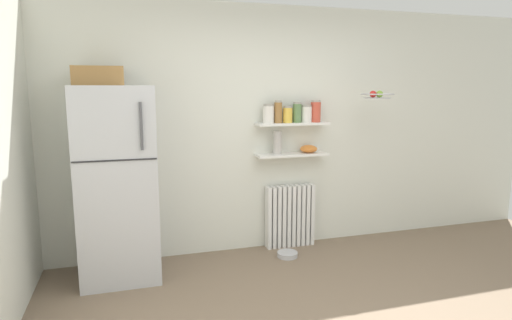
# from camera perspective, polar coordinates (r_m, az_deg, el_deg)

# --- Properties ---
(ground_plane) EXTENTS (7.04, 7.04, 0.00)m
(ground_plane) POSITION_cam_1_polar(r_m,az_deg,el_deg) (3.62, 7.95, -19.41)
(ground_plane) COLOR #7A6651
(back_wall) EXTENTS (7.04, 0.10, 2.60)m
(back_wall) POSITION_cam_1_polar(r_m,az_deg,el_deg) (4.64, 0.29, 4.03)
(back_wall) COLOR silver
(back_wall) RESTS_ON ground_plane
(refrigerator) EXTENTS (0.69, 0.71, 1.93)m
(refrigerator) POSITION_cam_1_polar(r_m,az_deg,el_deg) (4.11, -17.99, -2.54)
(refrigerator) COLOR #B7BABF
(refrigerator) RESTS_ON ground_plane
(radiator) EXTENTS (0.55, 0.12, 0.69)m
(radiator) POSITION_cam_1_polar(r_m,az_deg,el_deg) (4.81, 4.53, -7.41)
(radiator) COLOR white
(radiator) RESTS_ON ground_plane
(wall_shelf_lower) EXTENTS (0.79, 0.22, 0.02)m
(wall_shelf_lower) POSITION_cam_1_polar(r_m,az_deg,el_deg) (4.63, 4.78, 0.73)
(wall_shelf_lower) COLOR white
(wall_shelf_upper) EXTENTS (0.79, 0.22, 0.02)m
(wall_shelf_upper) POSITION_cam_1_polar(r_m,az_deg,el_deg) (4.59, 4.84, 4.82)
(wall_shelf_upper) COLOR white
(storage_jar_0) EXTENTS (0.12, 0.12, 0.20)m
(storage_jar_0) POSITION_cam_1_polar(r_m,az_deg,el_deg) (4.49, 1.65, 6.15)
(storage_jar_0) COLOR silver
(storage_jar_0) RESTS_ON wall_shelf_upper
(storage_jar_1) EXTENTS (0.08, 0.08, 0.23)m
(storage_jar_1) POSITION_cam_1_polar(r_m,az_deg,el_deg) (4.53, 2.95, 6.40)
(storage_jar_1) COLOR olive
(storage_jar_1) RESTS_ON wall_shelf_upper
(storage_jar_2) EXTENTS (0.10, 0.10, 0.18)m
(storage_jar_2) POSITION_cam_1_polar(r_m,az_deg,el_deg) (4.57, 4.22, 6.05)
(storage_jar_2) COLOR yellow
(storage_jar_2) RESTS_ON wall_shelf_upper
(storage_jar_3) EXTENTS (0.09, 0.09, 0.22)m
(storage_jar_3) POSITION_cam_1_polar(r_m,az_deg,el_deg) (4.60, 5.49, 6.31)
(storage_jar_3) COLOR #5B7F4C
(storage_jar_3) RESTS_ON wall_shelf_upper
(storage_jar_4) EXTENTS (0.12, 0.12, 0.18)m
(storage_jar_4) POSITION_cam_1_polar(r_m,az_deg,el_deg) (4.65, 6.72, 6.12)
(storage_jar_4) COLOR silver
(storage_jar_4) RESTS_ON wall_shelf_upper
(storage_jar_5) EXTENTS (0.11, 0.11, 0.23)m
(storage_jar_5) POSITION_cam_1_polar(r_m,az_deg,el_deg) (4.69, 7.94, 6.43)
(storage_jar_5) COLOR #C64C38
(storage_jar_5) RESTS_ON wall_shelf_upper
(vase) EXTENTS (0.09, 0.09, 0.25)m
(vase) POSITION_cam_1_polar(r_m,az_deg,el_deg) (4.55, 2.86, 2.32)
(vase) COLOR #B2ADA8
(vase) RESTS_ON wall_shelf_lower
(shelf_bowl) EXTENTS (0.19, 0.19, 0.08)m
(shelf_bowl) POSITION_cam_1_polar(r_m,az_deg,el_deg) (4.70, 7.01, 1.48)
(shelf_bowl) COLOR orange
(shelf_bowl) RESTS_ON wall_shelf_lower
(pet_food_bowl) EXTENTS (0.22, 0.22, 0.05)m
(pet_food_bowl) POSITION_cam_1_polar(r_m,az_deg,el_deg) (4.61, 4.19, -12.39)
(pet_food_bowl) COLOR #B7B7BC
(pet_food_bowl) RESTS_ON ground_plane
(hanging_fruit_basket) EXTENTS (0.34, 0.34, 0.08)m
(hanging_fruit_basket) POSITION_cam_1_polar(r_m,az_deg,el_deg) (4.69, 15.78, 8.29)
(hanging_fruit_basket) COLOR #B2B2B7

